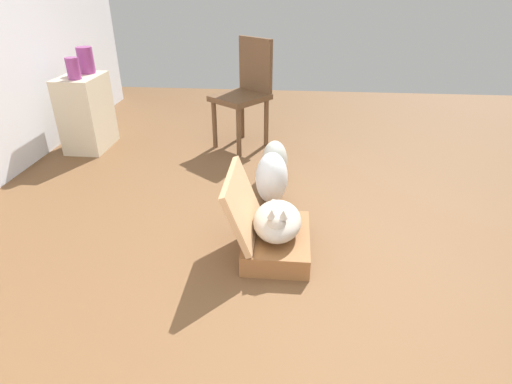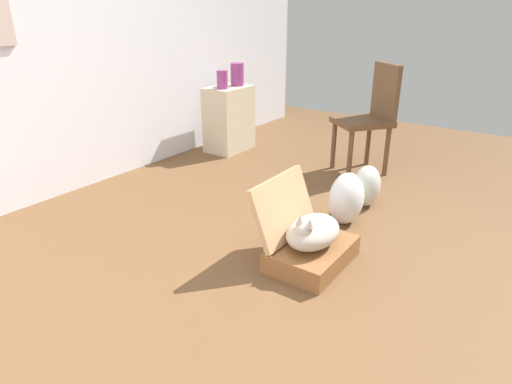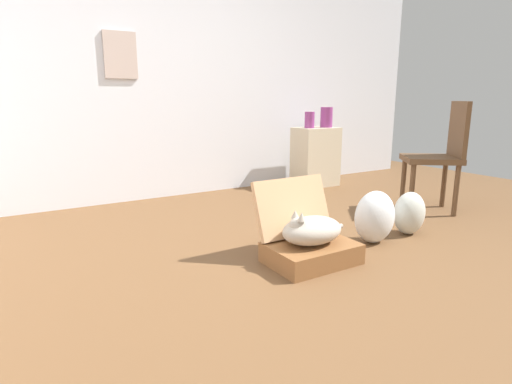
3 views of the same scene
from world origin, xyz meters
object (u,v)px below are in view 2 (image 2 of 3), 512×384
object	(u,v)px
plastic_bag_clear	(367,186)
vase_tall	(222,79)
chair	(370,116)
plastic_bag_white	(346,199)
cat	(313,232)
side_table	(229,119)
vase_short	(237,74)
suitcase_base	(312,254)

from	to	relation	value
plastic_bag_clear	vase_tall	bearing A→B (deg)	76.43
plastic_bag_clear	chair	xyz separation A→B (m)	(0.76, 0.31, 0.37)
plastic_bag_white	vase_tall	xyz separation A→B (m)	(0.79, 1.76, 0.58)
cat	side_table	bearing A→B (deg)	50.24
cat	plastic_bag_clear	distance (m)	1.00
plastic_bag_white	vase_short	size ratio (longest dim) A/B	1.63
plastic_bag_clear	vase_tall	distance (m)	1.91
side_table	plastic_bag_clear	bearing A→B (deg)	-107.05
plastic_bag_clear	vase_tall	world-z (taller)	vase_tall
cat	vase_short	xyz separation A→B (m)	(1.66, 1.83, 0.58)
cat	plastic_bag_white	world-z (taller)	plastic_bag_white
plastic_bag_white	side_table	bearing A→B (deg)	62.84
plastic_bag_white	side_table	world-z (taller)	side_table
plastic_bag_clear	suitcase_base	bearing A→B (deg)	-176.03
vase_short	plastic_bag_clear	bearing A→B (deg)	-110.86
suitcase_base	vase_tall	world-z (taller)	vase_tall
vase_tall	vase_short	xyz separation A→B (m)	(0.25, -0.00, 0.02)
plastic_bag_clear	vase_short	size ratio (longest dim) A/B	1.41
plastic_bag_clear	chair	bearing A→B (deg)	22.43
vase_tall	suitcase_base	bearing A→B (deg)	-127.66
cat	vase_tall	xyz separation A→B (m)	(1.42, 1.83, 0.55)
suitcase_base	vase_tall	distance (m)	2.42
plastic_bag_white	vase_short	world-z (taller)	vase_short
suitcase_base	side_table	distance (m)	2.42
plastic_bag_clear	side_table	size ratio (longest dim) A/B	0.48
plastic_bag_white	suitcase_base	bearing A→B (deg)	-173.42
chair	cat	bearing A→B (deg)	-39.98
cat	plastic_bag_clear	xyz separation A→B (m)	(0.99, 0.07, -0.05)
vase_short	chair	xyz separation A→B (m)	(0.09, -1.45, -0.26)
cat	plastic_bag_white	size ratio (longest dim) A/B	1.30
vase_tall	chair	size ratio (longest dim) A/B	0.19
chair	suitcase_base	bearing A→B (deg)	-39.91
suitcase_base	cat	distance (m)	0.15
vase_short	chair	bearing A→B (deg)	-86.51
plastic_bag_clear	vase_tall	xyz separation A→B (m)	(0.42, 1.76, 0.61)
side_table	chair	xyz separation A→B (m)	(0.21, -1.47, 0.19)
side_table	vase_short	distance (m)	0.47
plastic_bag_clear	vase_short	distance (m)	1.98
suitcase_base	plastic_bag_clear	distance (m)	0.99
vase_tall	side_table	bearing A→B (deg)	11.48
side_table	chair	bearing A→B (deg)	-81.85
plastic_bag_clear	side_table	bearing A→B (deg)	72.95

